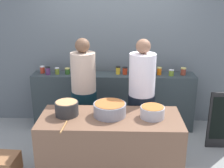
{
  "coord_description": "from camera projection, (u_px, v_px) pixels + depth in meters",
  "views": [
    {
      "loc": [
        0.11,
        -3.32,
        2.3
      ],
      "look_at": [
        0.0,
        0.35,
        1.05
      ],
      "focal_mm": 44.68,
      "sensor_mm": 36.0,
      "label": 1
    }
  ],
  "objects": [
    {
      "name": "preserve_jar_8",
      "position": [
        132.0,
        72.0,
        4.57
      ],
      "size": [
        0.07,
        0.07,
        0.1
      ],
      "color": "#4D1C44",
      "rests_on": "display_shelf"
    },
    {
      "name": "cooking_pot_right",
      "position": [
        152.0,
        112.0,
        3.3
      ],
      "size": [
        0.29,
        0.29,
        0.14
      ],
      "color": "#B7B7BC",
      "rests_on": "prep_table"
    },
    {
      "name": "storefront_wall",
      "position": [
        114.0,
        39.0,
        4.77
      ],
      "size": [
        4.8,
        0.12,
        3.0
      ],
      "primitive_type": "cube",
      "color": "slate",
      "rests_on": "ground"
    },
    {
      "name": "chalkboard_sign",
      "position": [
        223.0,
        120.0,
        4.14
      ],
      "size": [
        0.44,
        0.05,
        0.89
      ],
      "color": "black",
      "rests_on": "ground"
    },
    {
      "name": "cooking_pot_left",
      "position": [
        67.0,
        108.0,
        3.36
      ],
      "size": [
        0.28,
        0.28,
        0.17
      ],
      "color": "#2D2D2D",
      "rests_on": "prep_table"
    },
    {
      "name": "preserve_jar_9",
      "position": [
        153.0,
        72.0,
        4.54
      ],
      "size": [
        0.08,
        0.08,
        0.1
      ],
      "color": "brown",
      "rests_on": "display_shelf"
    },
    {
      "name": "preserve_jar_5",
      "position": [
        90.0,
        70.0,
        4.64
      ],
      "size": [
        0.07,
        0.07,
        0.11
      ],
      "color": "gold",
      "rests_on": "display_shelf"
    },
    {
      "name": "preserve_jar_7",
      "position": [
        125.0,
        71.0,
        4.59
      ],
      "size": [
        0.08,
        0.08,
        0.12
      ],
      "color": "#B33219",
      "rests_on": "display_shelf"
    },
    {
      "name": "preserve_jar_12",
      "position": [
        183.0,
        71.0,
        4.56
      ],
      "size": [
        0.09,
        0.09,
        0.12
      ],
      "color": "brown",
      "rests_on": "display_shelf"
    },
    {
      "name": "cook_in_cap",
      "position": [
        141.0,
        105.0,
        3.88
      ],
      "size": [
        0.37,
        0.37,
        1.7
      ],
      "color": "black",
      "rests_on": "ground"
    },
    {
      "name": "preserve_jar_10",
      "position": [
        159.0,
        71.0,
        4.57
      ],
      "size": [
        0.08,
        0.08,
        0.13
      ],
      "color": "orange",
      "rests_on": "display_shelf"
    },
    {
      "name": "bread_crate",
      "position": [
        0.0,
        165.0,
        3.63
      ],
      "size": [
        0.48,
        0.38,
        0.26
      ],
      "primitive_type": "cube",
      "rotation": [
        0.0,
        0.0,
        -0.06
      ],
      "color": "#9A6640",
      "rests_on": "ground"
    },
    {
      "name": "wooden_spoon",
      "position": [
        64.0,
        127.0,
        3.07
      ],
      "size": [
        0.04,
        0.28,
        0.02
      ],
      "primitive_type": "cylinder",
      "rotation": [
        1.57,
        0.0,
        6.22
      ],
      "color": "#9E703D",
      "rests_on": "prep_table"
    },
    {
      "name": "preserve_jar_11",
      "position": [
        171.0,
        73.0,
        4.52
      ],
      "size": [
        0.08,
        0.08,
        0.1
      ],
      "color": "olive",
      "rests_on": "display_shelf"
    },
    {
      "name": "preserve_jar_0",
      "position": [
        42.0,
        70.0,
        4.66
      ],
      "size": [
        0.08,
        0.08,
        0.12
      ],
      "color": "#B13420",
      "rests_on": "display_shelf"
    },
    {
      "name": "preserve_jar_1",
      "position": [
        48.0,
        71.0,
        4.58
      ],
      "size": [
        0.08,
        0.08,
        0.13
      ],
      "color": "#532B5C",
      "rests_on": "display_shelf"
    },
    {
      "name": "cook_with_tongs",
      "position": [
        84.0,
        101.0,
        4.07
      ],
      "size": [
        0.37,
        0.37,
        1.67
      ],
      "color": "black",
      "rests_on": "ground"
    },
    {
      "name": "preserve_jar_4",
      "position": [
        76.0,
        70.0,
        4.6
      ],
      "size": [
        0.08,
        0.08,
        0.13
      ],
      "color": "yellow",
      "rests_on": "display_shelf"
    },
    {
      "name": "preserve_jar_2",
      "position": [
        57.0,
        71.0,
        4.6
      ],
      "size": [
        0.07,
        0.07,
        0.11
      ],
      "color": "olive",
      "rests_on": "display_shelf"
    },
    {
      "name": "preserve_jar_3",
      "position": [
        67.0,
        71.0,
        4.61
      ],
      "size": [
        0.08,
        0.08,
        0.11
      ],
      "color": "#2D5620",
      "rests_on": "display_shelf"
    },
    {
      "name": "display_shelf",
      "position": [
        113.0,
        101.0,
        4.77
      ],
      "size": [
        2.7,
        0.36,
        0.97
      ],
      "primitive_type": "cube",
      "color": "#333E40",
      "rests_on": "ground"
    },
    {
      "name": "ground",
      "position": [
        111.0,
        163.0,
        3.88
      ],
      "size": [
        12.0,
        12.0,
        0.0
      ],
      "primitive_type": "plane",
      "color": "gray"
    },
    {
      "name": "prep_table",
      "position": [
        110.0,
        148.0,
        3.46
      ],
      "size": [
        1.7,
        0.7,
        0.85
      ],
      "primitive_type": "cube",
      "color": "brown",
      "rests_on": "ground"
    },
    {
      "name": "preserve_jar_6",
      "position": [
        118.0,
        70.0,
        4.61
      ],
      "size": [
        0.08,
        0.08,
        0.13
      ],
      "color": "gold",
      "rests_on": "display_shelf"
    },
    {
      "name": "cooking_pot_center",
      "position": [
        110.0,
        109.0,
        3.35
      ],
      "size": [
        0.39,
        0.39,
        0.16
      ],
      "color": "gray",
      "rests_on": "prep_table"
    }
  ]
}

